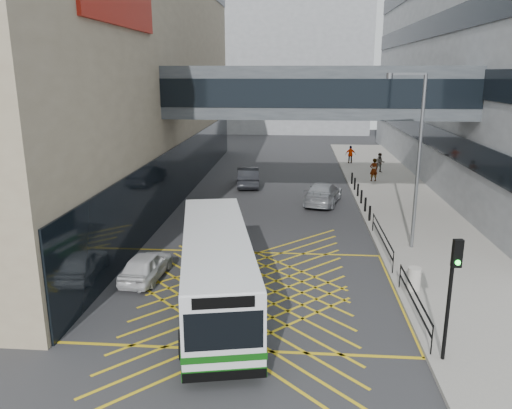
% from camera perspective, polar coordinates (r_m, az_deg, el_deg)
% --- Properties ---
extents(ground, '(120.00, 120.00, 0.00)m').
position_cam_1_polar(ground, '(20.69, -0.91, -9.85)').
color(ground, '#333335').
extents(building_whsmith, '(24.17, 42.00, 16.00)m').
position_cam_1_polar(building_whsmith, '(39.96, -25.76, 12.53)').
color(building_whsmith, gray).
rests_on(building_whsmith, ground).
extents(building_far, '(28.00, 16.00, 18.00)m').
position_cam_1_polar(building_far, '(78.79, 1.90, 15.17)').
color(building_far, gray).
rests_on(building_far, ground).
extents(skybridge, '(20.00, 4.10, 3.00)m').
position_cam_1_polar(skybridge, '(30.74, 6.96, 12.64)').
color(skybridge, '#3E4348').
rests_on(skybridge, ground).
extents(pavement, '(6.00, 54.00, 0.16)m').
position_cam_1_polar(pavement, '(35.51, 16.12, 0.33)').
color(pavement, gray).
rests_on(pavement, ground).
extents(box_junction, '(12.00, 9.00, 0.01)m').
position_cam_1_polar(box_junction, '(20.69, -0.91, -9.84)').
color(box_junction, gold).
rests_on(box_junction, ground).
extents(bus, '(4.42, 10.74, 2.94)m').
position_cam_1_polar(bus, '(18.94, -4.57, -7.14)').
color(bus, silver).
rests_on(bus, ground).
extents(car_white, '(1.88, 3.99, 1.23)m').
position_cam_1_polar(car_white, '(22.12, -12.45, -6.80)').
color(car_white, silver).
rests_on(car_white, ground).
extents(car_dark, '(2.39, 5.07, 1.53)m').
position_cam_1_polar(car_dark, '(38.98, -0.91, 3.23)').
color(car_dark, black).
rests_on(car_dark, ground).
extents(car_silver, '(3.13, 5.28, 1.54)m').
position_cam_1_polar(car_silver, '(34.02, 7.67, 1.36)').
color(car_silver, '#9C9FA4').
rests_on(car_silver, ground).
extents(traffic_light, '(0.29, 0.46, 3.93)m').
position_cam_1_polar(traffic_light, '(15.79, 21.53, -8.34)').
color(traffic_light, black).
rests_on(traffic_light, pavement).
extents(street_lamp, '(1.93, 0.46, 8.47)m').
position_cam_1_polar(street_lamp, '(25.09, 17.76, 5.78)').
color(street_lamp, slate).
rests_on(street_lamp, pavement).
extents(litter_bin, '(0.54, 0.54, 0.93)m').
position_cam_1_polar(litter_bin, '(21.24, 17.62, -8.07)').
color(litter_bin, '#ADA89E').
rests_on(litter_bin, pavement).
extents(kerb_railings, '(0.05, 12.54, 1.00)m').
position_cam_1_polar(kerb_railings, '(22.33, 15.55, -6.07)').
color(kerb_railings, black).
rests_on(kerb_railings, pavement).
extents(bollards, '(0.14, 10.14, 0.90)m').
position_cam_1_polar(bollards, '(34.93, 11.76, 1.27)').
color(bollards, black).
rests_on(bollards, pavement).
extents(pedestrian_a, '(0.85, 0.72, 1.83)m').
position_cam_1_polar(pedestrian_a, '(41.11, 13.30, 3.88)').
color(pedestrian_a, gray).
rests_on(pedestrian_a, pavement).
extents(pedestrian_b, '(0.84, 0.51, 1.68)m').
position_cam_1_polar(pedestrian_b, '(44.88, 13.99, 4.65)').
color(pedestrian_b, gray).
rests_on(pedestrian_b, pavement).
extents(pedestrian_c, '(0.99, 0.48, 1.67)m').
position_cam_1_polar(pedestrian_c, '(48.85, 10.75, 5.63)').
color(pedestrian_c, gray).
rests_on(pedestrian_c, pavement).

